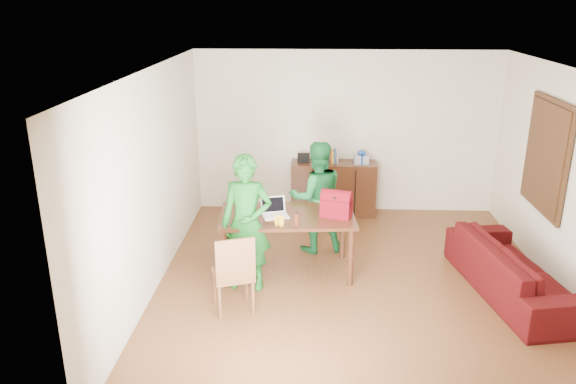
{
  "coord_description": "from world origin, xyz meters",
  "views": [
    {
      "loc": [
        -0.55,
        -6.42,
        3.48
      ],
      "look_at": [
        -0.87,
        0.55,
        1.05
      ],
      "focal_mm": 35.0,
      "sensor_mm": 36.0,
      "label": 1
    }
  ],
  "objects_px": {
    "person_near": "(247,223)",
    "person_far": "(317,197)",
    "red_bag": "(336,206)",
    "chair": "(234,288)",
    "laptop": "(275,213)",
    "bottle": "(297,218)",
    "table": "(287,222)",
    "sofa": "(515,269)"
  },
  "relations": [
    {
      "from": "table",
      "to": "bottle",
      "type": "height_order",
      "value": "bottle"
    },
    {
      "from": "table",
      "to": "person_far",
      "type": "relative_size",
      "value": 1.12
    },
    {
      "from": "sofa",
      "to": "laptop",
      "type": "bearing_deg",
      "value": 72.3
    },
    {
      "from": "bottle",
      "to": "sofa",
      "type": "distance_m",
      "value": 2.75
    },
    {
      "from": "bottle",
      "to": "laptop",
      "type": "bearing_deg",
      "value": 136.51
    },
    {
      "from": "laptop",
      "to": "bottle",
      "type": "relative_size",
      "value": 2.13
    },
    {
      "from": "table",
      "to": "person_far",
      "type": "xyz_separation_m",
      "value": [
        0.38,
        0.71,
        0.1
      ]
    },
    {
      "from": "laptop",
      "to": "sofa",
      "type": "bearing_deg",
      "value": -23.92
    },
    {
      "from": "person_far",
      "to": "person_near",
      "type": "bearing_deg",
      "value": 40.85
    },
    {
      "from": "person_near",
      "to": "laptop",
      "type": "relative_size",
      "value": 4.71
    },
    {
      "from": "chair",
      "to": "bottle",
      "type": "bearing_deg",
      "value": 25.8
    },
    {
      "from": "red_bag",
      "to": "chair",
      "type": "bearing_deg",
      "value": -123.44
    },
    {
      "from": "red_bag",
      "to": "sofa",
      "type": "relative_size",
      "value": 0.17
    },
    {
      "from": "laptop",
      "to": "bottle",
      "type": "bearing_deg",
      "value": -60.09
    },
    {
      "from": "red_bag",
      "to": "sofa",
      "type": "xyz_separation_m",
      "value": [
        2.19,
        -0.42,
        -0.63
      ]
    },
    {
      "from": "red_bag",
      "to": "sofa",
      "type": "distance_m",
      "value": 2.32
    },
    {
      "from": "person_far",
      "to": "laptop",
      "type": "height_order",
      "value": "person_far"
    },
    {
      "from": "chair",
      "to": "person_near",
      "type": "height_order",
      "value": "person_near"
    },
    {
      "from": "chair",
      "to": "person_near",
      "type": "bearing_deg",
      "value": 62.34
    },
    {
      "from": "table",
      "to": "sofa",
      "type": "xyz_separation_m",
      "value": [
        2.82,
        -0.46,
        -0.39
      ]
    },
    {
      "from": "red_bag",
      "to": "table",
      "type": "bearing_deg",
      "value": -166.41
    },
    {
      "from": "chair",
      "to": "person_far",
      "type": "distance_m",
      "value": 2.05
    },
    {
      "from": "person_near",
      "to": "person_far",
      "type": "xyz_separation_m",
      "value": [
        0.86,
        1.15,
        -0.06
      ]
    },
    {
      "from": "bottle",
      "to": "table",
      "type": "bearing_deg",
      "value": 110.88
    },
    {
      "from": "sofa",
      "to": "red_bag",
      "type": "bearing_deg",
      "value": 68.81
    },
    {
      "from": "table",
      "to": "bottle",
      "type": "distance_m",
      "value": 0.41
    },
    {
      "from": "chair",
      "to": "laptop",
      "type": "xyz_separation_m",
      "value": [
        0.43,
        0.95,
        0.57
      ]
    },
    {
      "from": "chair",
      "to": "person_near",
      "type": "relative_size",
      "value": 0.57
    },
    {
      "from": "person_near",
      "to": "table",
      "type": "bearing_deg",
      "value": 47.05
    },
    {
      "from": "red_bag",
      "to": "bottle",
      "type": "bearing_deg",
      "value": -131.67
    },
    {
      "from": "person_far",
      "to": "table",
      "type": "bearing_deg",
      "value": 49.43
    },
    {
      "from": "laptop",
      "to": "chair",
      "type": "bearing_deg",
      "value": -130.8
    },
    {
      "from": "person_far",
      "to": "laptop",
      "type": "bearing_deg",
      "value": 43.76
    },
    {
      "from": "person_near",
      "to": "bottle",
      "type": "relative_size",
      "value": 10.04
    },
    {
      "from": "person_far",
      "to": "sofa",
      "type": "xyz_separation_m",
      "value": [
        2.44,
        -1.17,
        -0.48
      ]
    },
    {
      "from": "chair",
      "to": "laptop",
      "type": "bearing_deg",
      "value": 47.44
    },
    {
      "from": "bottle",
      "to": "red_bag",
      "type": "relative_size",
      "value": 0.45
    },
    {
      "from": "table",
      "to": "laptop",
      "type": "xyz_separation_m",
      "value": [
        -0.15,
        -0.08,
        0.15
      ]
    },
    {
      "from": "table",
      "to": "person_far",
      "type": "distance_m",
      "value": 0.81
    },
    {
      "from": "person_near",
      "to": "laptop",
      "type": "distance_m",
      "value": 0.49
    },
    {
      "from": "person_near",
      "to": "red_bag",
      "type": "relative_size",
      "value": 4.52
    },
    {
      "from": "table",
      "to": "red_bag",
      "type": "height_order",
      "value": "red_bag"
    }
  ]
}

